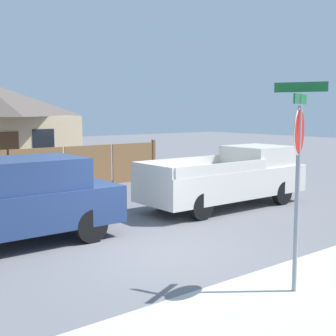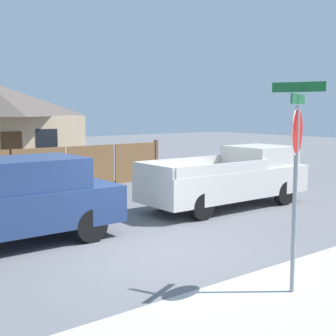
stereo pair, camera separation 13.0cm
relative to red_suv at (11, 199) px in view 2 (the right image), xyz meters
name	(u,v)px [view 2 (the right image)]	position (x,y,z in m)	size (l,w,h in m)	color
ground_plane	(158,252)	(2.16, -2.40, -1.01)	(80.00, 80.00, 0.00)	slate
sidewalk_strip	(308,311)	(2.16, -6.00, -1.00)	(36.00, 3.20, 0.01)	#B2B2AD
wooden_fence	(40,170)	(3.14, 5.94, -0.22)	(10.41, 0.12, 1.67)	brown
red_suv	(11,199)	(0.00, 0.00, 0.00)	(4.62, 1.97, 1.86)	navy
orange_pickup	(231,178)	(6.69, 0.00, -0.13)	(5.45, 1.96, 1.77)	silver
stop_sign	(296,152)	(2.58, -5.39, 1.24)	(0.82, 0.74, 3.31)	gray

